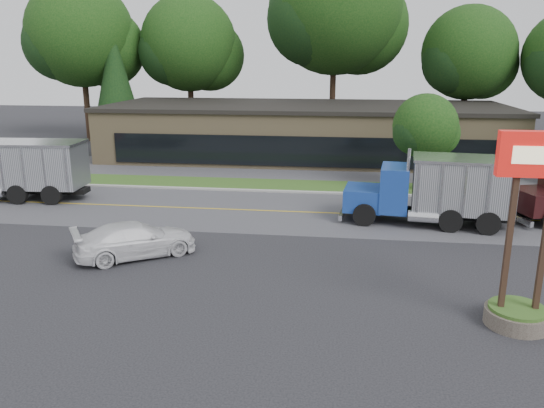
{
  "coord_description": "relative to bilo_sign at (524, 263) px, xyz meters",
  "views": [
    {
      "loc": [
        4.99,
        -18.07,
        7.88
      ],
      "look_at": [
        2.1,
        3.93,
        1.8
      ],
      "focal_mm": 35.0,
      "sensor_mm": 36.0,
      "label": 1
    }
  ],
  "objects": [
    {
      "name": "ground",
      "position": [
        -10.5,
        2.5,
        -2.02
      ],
      "size": [
        140.0,
        140.0,
        0.0
      ],
      "primitive_type": "plane",
      "color": "#35353A",
      "rests_on": "ground"
    },
    {
      "name": "road",
      "position": [
        -10.5,
        11.5,
        -2.02
      ],
      "size": [
        60.0,
        8.0,
        0.02
      ],
      "primitive_type": "cube",
      "color": "slate",
      "rests_on": "ground"
    },
    {
      "name": "center_line",
      "position": [
        -10.5,
        11.5,
        -2.02
      ],
      "size": [
        60.0,
        0.12,
        0.01
      ],
      "primitive_type": "cube",
      "color": "gold",
      "rests_on": "ground"
    },
    {
      "name": "curb",
      "position": [
        -10.5,
        15.7,
        -2.02
      ],
      "size": [
        60.0,
        0.3,
        0.12
      ],
      "primitive_type": "cube",
      "color": "#9E9E99",
      "rests_on": "ground"
    },
    {
      "name": "grass_verge",
      "position": [
        -10.5,
        17.5,
        -2.02
      ],
      "size": [
        60.0,
        3.4,
        0.03
      ],
      "primitive_type": "cube",
      "color": "#33571D",
      "rests_on": "ground"
    },
    {
      "name": "far_parking",
      "position": [
        -10.5,
        22.5,
        -2.02
      ],
      "size": [
        60.0,
        7.0,
        0.02
      ],
      "primitive_type": "cube",
      "color": "slate",
      "rests_on": "ground"
    },
    {
      "name": "strip_mall",
      "position": [
        -8.5,
        28.5,
        -0.02
      ],
      "size": [
        32.0,
        12.0,
        4.0
      ],
      "primitive_type": "cube",
      "color": "#947F5B",
      "rests_on": "ground"
    },
    {
      "name": "bilo_sign",
      "position": [
        0.0,
        0.0,
        0.0
      ],
      "size": [
        2.2,
        1.9,
        5.95
      ],
      "color": "#6B6054",
      "rests_on": "ground"
    },
    {
      "name": "tree_far_a",
      "position": [
        -30.34,
        34.63,
        7.72
      ],
      "size": [
        10.7,
        10.07,
        15.27
      ],
      "color": "#382619",
      "rests_on": "ground"
    },
    {
      "name": "tree_far_b",
      "position": [
        -20.35,
        36.62,
        6.91
      ],
      "size": [
        9.81,
        9.23,
        13.99
      ],
      "color": "#382619",
      "rests_on": "ground"
    },
    {
      "name": "tree_far_c",
      "position": [
        -6.3,
        36.66,
        9.91
      ],
      "size": [
        13.1,
        12.33,
        18.69
      ],
      "color": "#382619",
      "rests_on": "ground"
    },
    {
      "name": "tree_far_d",
      "position": [
        5.63,
        35.61,
        5.99
      ],
      "size": [
        8.81,
        8.29,
        12.56
      ],
      "color": "#382619",
      "rests_on": "ground"
    },
    {
      "name": "evergreen_left",
      "position": [
        -26.5,
        32.5,
        3.92
      ],
      "size": [
        4.76,
        4.76,
        10.81
      ],
      "color": "#382619",
      "rests_on": "ground"
    },
    {
      "name": "tree_verge",
      "position": [
        -0.44,
        17.55,
        1.74
      ],
      "size": [
        4.15,
        3.91,
        5.92
      ],
      "color": "#382619",
      "rests_on": "ground"
    },
    {
      "name": "dump_truck_red",
      "position": [
        -24.15,
        12.13,
        -0.21
      ],
      "size": [
        9.58,
        3.22,
        3.36
      ],
      "rotation": [
        0.0,
        0.0,
        3.21
      ],
      "color": "black",
      "rests_on": "ground"
    },
    {
      "name": "dump_truck_blue",
      "position": [
        -0.77,
        10.26,
        -0.22
      ],
      "size": [
        8.21,
        3.49,
        3.36
      ],
      "rotation": [
        0.0,
        0.0,
        3.03
      ],
      "color": "black",
      "rests_on": "ground"
    },
    {
      "name": "rally_car",
      "position": [
        -13.76,
        4.13,
        -1.31
      ],
      "size": [
        5.19,
        4.42,
        1.43
      ],
      "primitive_type": "imported",
      "rotation": [
        0.0,
        0.0,
        2.17
      ],
      "color": "silver",
      "rests_on": "ground"
    }
  ]
}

